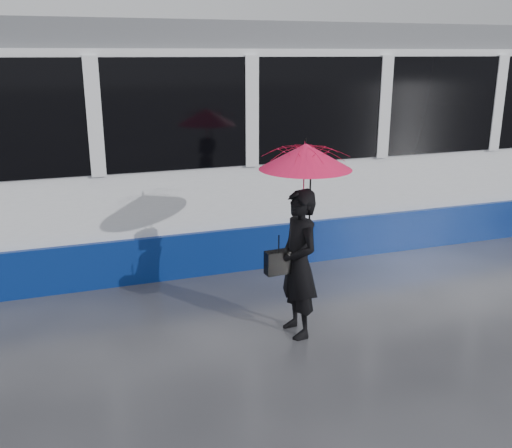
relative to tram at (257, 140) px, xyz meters
name	(u,v)px	position (x,y,z in m)	size (l,w,h in m)	color
ground	(193,318)	(-1.65, -2.50, -1.64)	(90.00, 90.00, 0.00)	#29292E
rails	(156,250)	(-1.65, 0.00, -1.63)	(34.00, 1.51, 0.02)	#3F3D38
tram	(257,140)	(0.00, 0.00, 0.00)	(26.00, 2.56, 3.35)	white
woman	(299,264)	(-0.66, -3.22, -0.83)	(0.59, 0.39, 1.61)	black
umbrella	(305,174)	(-0.61, -3.22, 0.13)	(1.01, 1.01, 1.09)	#DD124F
handbag	(279,262)	(-0.88, -3.20, -0.79)	(0.30, 0.14, 0.43)	black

